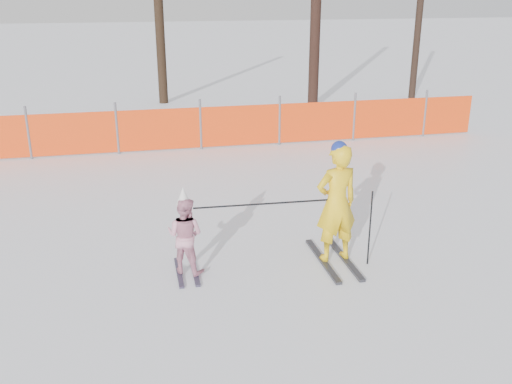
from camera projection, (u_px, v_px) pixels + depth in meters
ground at (263, 269)px, 8.19m from camera, size 120.00×120.00×0.00m
adult at (336, 203)px, 8.12m from camera, size 0.69×1.42×1.83m
child at (185, 235)px, 7.88m from camera, size 0.68×0.89×1.29m
ski_poles at (303, 213)px, 8.01m from camera, size 2.50×0.31×1.13m
safety_fence at (143, 130)px, 13.71m from camera, size 17.36×0.06×1.25m
tree_trunks at (292, 8)px, 18.56m from camera, size 9.09×2.02×7.21m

